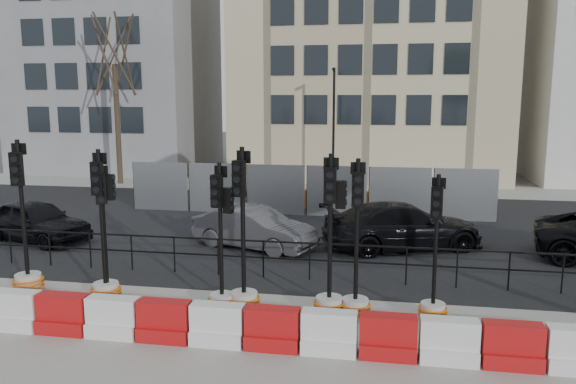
% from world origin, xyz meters
% --- Properties ---
extents(ground, '(120.00, 120.00, 0.00)m').
position_xyz_m(ground, '(0.00, 0.00, 0.00)').
color(ground, '#51514C').
rests_on(ground, ground).
extents(sidewalk_near, '(40.00, 6.00, 0.02)m').
position_xyz_m(sidewalk_near, '(0.00, -3.00, 0.01)').
color(sidewalk_near, gray).
rests_on(sidewalk_near, ground).
extents(road, '(40.00, 14.00, 0.03)m').
position_xyz_m(road, '(0.00, 7.00, 0.01)').
color(road, black).
rests_on(road, ground).
extents(sidewalk_far, '(40.00, 4.00, 0.02)m').
position_xyz_m(sidewalk_far, '(0.00, 16.00, 0.01)').
color(sidewalk_far, gray).
rests_on(sidewalk_far, ground).
extents(building_grey, '(11.00, 9.06, 14.00)m').
position_xyz_m(building_grey, '(-14.00, 21.99, 7.00)').
color(building_grey, gray).
rests_on(building_grey, ground).
extents(building_cream, '(15.00, 10.06, 18.00)m').
position_xyz_m(building_cream, '(2.00, 21.99, 9.00)').
color(building_cream, beige).
rests_on(building_cream, ground).
extents(kerb_railing, '(18.00, 0.04, 1.00)m').
position_xyz_m(kerb_railing, '(0.00, 1.20, 0.69)').
color(kerb_railing, black).
rests_on(kerb_railing, ground).
extents(heras_fencing, '(14.33, 1.72, 2.00)m').
position_xyz_m(heras_fencing, '(-0.49, 9.71, 0.71)').
color(heras_fencing, gray).
rests_on(heras_fencing, ground).
extents(lamp_post_far, '(0.12, 0.56, 6.00)m').
position_xyz_m(lamp_post_far, '(0.50, 14.98, 3.22)').
color(lamp_post_far, black).
rests_on(lamp_post_far, ground).
extents(tree_bare_far, '(2.00, 2.00, 9.00)m').
position_xyz_m(tree_bare_far, '(-11.00, 15.50, 6.65)').
color(tree_bare_far, '#473828').
rests_on(tree_bare_far, ground).
extents(barrier_row, '(15.70, 0.50, 0.80)m').
position_xyz_m(barrier_row, '(-0.00, -2.80, 0.37)').
color(barrier_row, red).
rests_on(barrier_row, ground).
extents(traffic_signal_a, '(0.72, 0.72, 3.65)m').
position_xyz_m(traffic_signal_a, '(-5.33, -0.78, 0.75)').
color(traffic_signal_a, silver).
rests_on(traffic_signal_a, ground).
extents(traffic_signal_b, '(0.69, 0.69, 3.48)m').
position_xyz_m(traffic_signal_b, '(-3.20, -1.00, 0.83)').
color(traffic_signal_b, silver).
rests_on(traffic_signal_b, ground).
extents(traffic_signal_c, '(0.63, 0.63, 3.18)m').
position_xyz_m(traffic_signal_c, '(-3.20, -0.95, 0.66)').
color(traffic_signal_c, silver).
rests_on(traffic_signal_c, ground).
extents(traffic_signal_d, '(0.64, 0.64, 3.27)m').
position_xyz_m(traffic_signal_d, '(-0.39, -1.18, 0.78)').
color(traffic_signal_d, silver).
rests_on(traffic_signal_d, ground).
extents(traffic_signal_e, '(0.71, 0.71, 3.59)m').
position_xyz_m(traffic_signal_e, '(0.06, -1.09, 0.74)').
color(traffic_signal_e, silver).
rests_on(traffic_signal_e, ground).
extents(traffic_signal_f, '(0.68, 0.68, 3.48)m').
position_xyz_m(traffic_signal_f, '(1.93, -1.04, 0.83)').
color(traffic_signal_f, silver).
rests_on(traffic_signal_f, ground).
extents(traffic_signal_g, '(0.67, 0.67, 3.39)m').
position_xyz_m(traffic_signal_g, '(2.47, -1.02, 0.70)').
color(traffic_signal_g, silver).
rests_on(traffic_signal_g, ground).
extents(traffic_signal_h, '(0.61, 0.61, 3.08)m').
position_xyz_m(traffic_signal_h, '(4.08, -0.91, 0.64)').
color(traffic_signal_h, silver).
rests_on(traffic_signal_h, ground).
extents(car_a, '(3.93, 4.88, 1.34)m').
position_xyz_m(car_a, '(-8.04, 3.64, 0.67)').
color(car_a, black).
rests_on(car_a, ground).
extents(car_b, '(3.91, 4.77, 1.28)m').
position_xyz_m(car_b, '(-0.89, 3.98, 0.64)').
color(car_b, '#49484D').
rests_on(car_b, ground).
extents(car_c, '(5.27, 6.25, 1.43)m').
position_xyz_m(car_c, '(3.61, 4.70, 0.71)').
color(car_c, black).
rests_on(car_c, ground).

